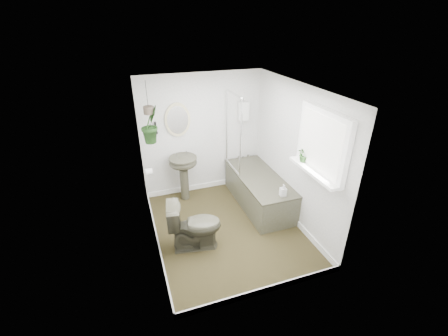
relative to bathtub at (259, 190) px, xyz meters
name	(u,v)px	position (x,y,z in m)	size (l,w,h in m)	color
floor	(227,228)	(-0.80, -0.50, -0.30)	(2.30, 2.80, 0.02)	black
ceiling	(228,88)	(-0.80, -0.50, 2.02)	(2.30, 2.80, 0.02)	white
wall_back	(202,135)	(-0.80, 0.91, 0.86)	(2.30, 0.02, 2.30)	white
wall_front	(271,221)	(-0.80, -1.91, 0.86)	(2.30, 0.02, 2.30)	white
wall_left	(148,179)	(-1.96, -0.50, 0.86)	(0.02, 2.80, 2.30)	white
wall_right	(295,156)	(0.36, -0.50, 0.86)	(0.02, 2.80, 2.30)	white
skirting	(227,226)	(-0.80, -0.50, -0.24)	(2.30, 2.80, 0.10)	white
bathtub	(259,190)	(0.00, 0.00, 0.00)	(0.72, 1.72, 0.58)	#3E3C2E
bath_screen	(233,133)	(-0.33, 0.49, 0.99)	(0.04, 0.72, 1.40)	silver
shower_box	(243,111)	(0.00, 0.84, 1.26)	(0.20, 0.10, 0.35)	white
oval_mirror	(178,120)	(-1.25, 0.87, 1.21)	(0.46, 0.03, 0.62)	beige
wall_sconce	(156,128)	(-1.65, 0.86, 1.11)	(0.04, 0.04, 0.22)	black
toilet_roll_holder	(149,172)	(-1.90, 0.20, 0.61)	(0.11, 0.11, 0.11)	white
window_recess	(323,143)	(0.29, -1.20, 1.36)	(0.08, 1.00, 0.90)	white
window_sill	(314,172)	(0.22, -1.20, 0.94)	(0.18, 1.00, 0.04)	white
window_blinds	(320,143)	(0.24, -1.20, 1.36)	(0.01, 0.86, 0.76)	white
toilet	(195,225)	(-1.40, -0.75, 0.11)	(0.44, 0.78, 0.79)	#3E3C2E
pedestal_sink	(184,178)	(-1.25, 0.64, 0.15)	(0.51, 0.44, 0.87)	#3E3C2E
sill_plant	(304,154)	(0.24, -0.90, 1.08)	(0.21, 0.18, 0.23)	black
hanging_plant	(150,125)	(-1.77, 0.45, 1.31)	(0.33, 0.26, 0.60)	black
soap_bottle	(283,190)	(0.07, -0.71, 0.39)	(0.09, 0.09, 0.20)	black
hanging_pot	(149,110)	(-1.77, 0.45, 1.55)	(0.16, 0.16, 0.12)	#42382E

